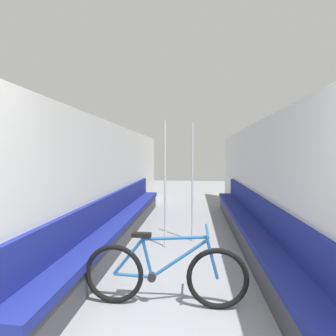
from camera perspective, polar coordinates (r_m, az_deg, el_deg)
name	(u,v)px	position (r m, az deg, el deg)	size (l,w,h in m)	color
wall_left	(107,181)	(4.92, -13.11, -2.88)	(0.10, 10.55, 2.19)	silver
wall_right	(264,183)	(4.81, 20.14, -3.11)	(0.10, 10.55, 2.19)	silver
bench_seat_row_left	(121,224)	(5.08, -10.25, -11.83)	(0.40, 6.27, 0.87)	#3D3D42
bench_seat_row_right	(249,227)	(4.99, 17.18, -12.18)	(0.40, 6.27, 0.87)	#3D3D42
bicycle	(164,274)	(2.94, -0.77, -22.09)	(1.72, 0.46, 0.82)	black
grab_pole_near	(165,186)	(4.49, -0.65, -3.85)	(0.08, 0.08, 2.17)	gray
grab_pole_far	(192,184)	(4.81, 5.31, -3.41)	(0.08, 0.08, 2.17)	gray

